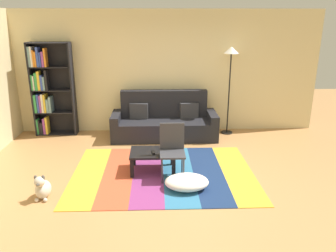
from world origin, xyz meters
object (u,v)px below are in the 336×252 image
couch (164,122)px  tv_remote (153,152)px  coffee_table (153,155)px  dog (42,188)px  bookshelf (48,89)px  standing_lamp (231,62)px  folding_chair (172,146)px  pouf (187,182)px

couch → tv_remote: size_ratio=15.07×
coffee_table → dog: dog is taller
bookshelf → standing_lamp: size_ratio=1.05×
couch → folding_chair: size_ratio=2.51×
bookshelf → pouf: 3.98m
dog → folding_chair: (1.91, 0.63, 0.37)m
coffee_table → folding_chair: (0.32, -0.21, 0.23)m
coffee_table → dog: 1.81m
bookshelf → coffee_table: (2.30, -2.01, -0.72)m
couch → pouf: 2.40m
standing_lamp → folding_chair: 2.75m
dog → standing_lamp: size_ratio=0.21×
coffee_table → dog: size_ratio=1.92×
couch → coffee_table: bearing=-97.8°
couch → tv_remote: couch is taller
coffee_table → tv_remote: size_ratio=5.08×
couch → bookshelf: size_ratio=1.11×
pouf → folding_chair: folding_chair is taller
couch → standing_lamp: (1.44, 0.20, 1.28)m
couch → dog: (-1.83, -2.56, -0.18)m
couch → folding_chair: couch is taller
tv_remote → bookshelf: bearing=132.5°
couch → bookshelf: bearing=173.7°
dog → pouf: bearing=5.2°
couch → bookshelf: bookshelf is taller
dog → couch: bearing=54.5°
coffee_table → folding_chair: folding_chair is taller
standing_lamp → tv_remote: (-1.66, -1.98, -1.24)m
pouf → tv_remote: size_ratio=4.50×
couch → tv_remote: bearing=-97.2°
standing_lamp → tv_remote: 2.87m
dog → standing_lamp: 4.52m
couch → standing_lamp: bearing=8.0°
pouf → folding_chair: 0.64m
pouf → dog: (-2.12, -0.19, 0.04)m
bookshelf → dog: 3.06m
standing_lamp → pouf: bearing=-114.1°
coffee_table → folding_chair: size_ratio=0.85×
coffee_table → tv_remote: tv_remote is taller
bookshelf → coffee_table: bookshelf is taller
standing_lamp → folding_chair: size_ratio=2.15×
dog → tv_remote: bearing=26.0°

